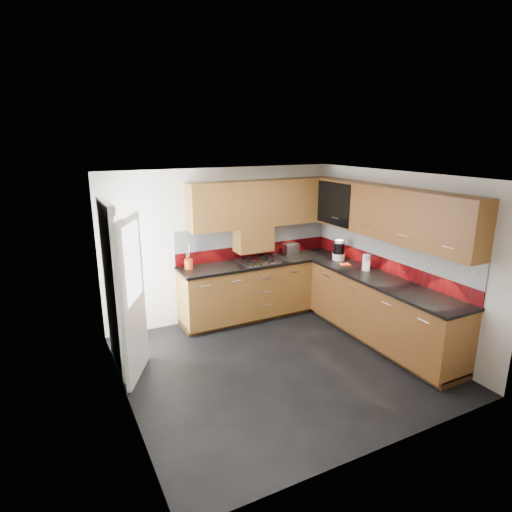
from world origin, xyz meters
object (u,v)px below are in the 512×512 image
utensil_pot (189,263)px  food_processor (339,251)px  gas_hob (258,261)px  toaster (291,249)px

utensil_pot → food_processor: (2.30, -0.62, 0.05)m
utensil_pot → food_processor: bearing=-15.1°
gas_hob → toaster: toaster is taller
gas_hob → toaster: (0.72, 0.19, 0.07)m
toaster → food_processor: bearing=-54.7°
food_processor → gas_hob: bearing=157.5°
gas_hob → toaster: size_ratio=2.30×
utensil_pot → food_processor: utensil_pot is taller
toaster → food_processor: size_ratio=0.80×
food_processor → toaster: bearing=125.3°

